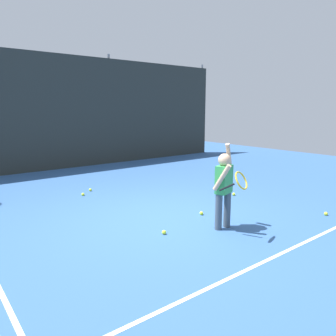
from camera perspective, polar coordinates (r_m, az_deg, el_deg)
The scene contains 13 objects.
ground_plane at distance 5.65m, azimuth -1.38°, elevation -8.98°, with size 20.00×20.00×0.00m, color #335B93.
court_line_baseline at distance 4.29m, azimuth 16.07°, elevation -15.94°, with size 9.00×0.05×0.00m, color white.
back_fence_windscreen at distance 10.50m, azimuth -20.65°, elevation 9.17°, with size 13.23×0.08×3.52m, color #282D2B.
fence_post_2 at distance 11.39m, azimuth -10.23°, elevation 10.11°, with size 0.09×0.09×3.67m, color slate.
fence_post_3 at distance 13.94m, azimuth 5.90°, elevation 10.26°, with size 0.09×0.09×3.67m, color slate.
tennis_player at distance 5.08m, azimuth 9.99°, elevation -2.85°, with size 0.60×0.71×1.35m.
tennis_ball_1 at distance 7.22m, azimuth 11.59°, elevation -4.57°, with size 0.07×0.07×0.07m, color #CCE033.
tennis_ball_2 at distance 5.86m, azimuth 5.94°, elevation -7.97°, with size 0.07×0.07×0.07m, color #CCE033.
tennis_ball_3 at distance 9.11m, azimuth 10.49°, elevation -1.39°, with size 0.07×0.07×0.07m, color #CCE033.
tennis_ball_4 at distance 4.98m, azimuth -0.72°, elevation -11.32°, with size 0.07×0.07×0.07m, color #CCE033.
tennis_ball_5 at distance 7.66m, azimuth -13.61°, elevation -3.78°, with size 0.07×0.07×0.07m, color #CCE033.
tennis_ball_6 at distance 6.45m, azimuth 26.22°, elevation -7.29°, with size 0.07×0.07×0.07m, color #CCE033.
tennis_ball_8 at distance 7.30m, azimuth -14.85°, elevation -4.54°, with size 0.07×0.07×0.07m, color #CCE033.
Camera 1 is at (-3.17, -4.28, 1.89)m, focal length 34.36 mm.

